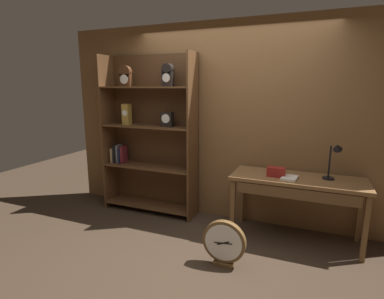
% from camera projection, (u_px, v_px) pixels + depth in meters
% --- Properties ---
extents(ground_plane, '(10.00, 10.00, 0.00)m').
position_uv_depth(ground_plane, '(192.00, 265.00, 3.08)').
color(ground_plane, '#3D2D21').
extents(back_wood_panel, '(4.80, 0.05, 2.60)m').
position_uv_depth(back_wood_panel, '(229.00, 123.00, 3.98)').
color(back_wood_panel, brown).
rests_on(back_wood_panel, ground).
extents(bookshelf, '(1.36, 0.36, 2.21)m').
position_uv_depth(bookshelf, '(149.00, 135.00, 4.25)').
color(bookshelf, brown).
rests_on(bookshelf, ground).
extents(workbench, '(1.48, 0.56, 0.76)m').
position_uv_depth(workbench, '(297.00, 186.00, 3.44)').
color(workbench, brown).
rests_on(workbench, ground).
extents(desk_lamp, '(0.18, 0.18, 0.44)m').
position_uv_depth(desk_lamp, '(334.00, 157.00, 3.29)').
color(desk_lamp, black).
rests_on(desk_lamp, workbench).
extents(toolbox_small, '(0.20, 0.11, 0.11)m').
position_uv_depth(toolbox_small, '(276.00, 172.00, 3.46)').
color(toolbox_small, maroon).
rests_on(toolbox_small, workbench).
extents(open_repair_manual, '(0.19, 0.24, 0.02)m').
position_uv_depth(open_repair_manual, '(290.00, 178.00, 3.38)').
color(open_repair_manual, silver).
rests_on(open_repair_manual, workbench).
extents(round_clock_large, '(0.44, 0.11, 0.48)m').
position_uv_depth(round_clock_large, '(224.00, 243.00, 3.02)').
color(round_clock_large, brown).
rests_on(round_clock_large, ground).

